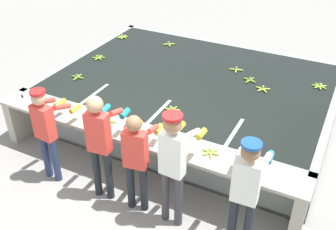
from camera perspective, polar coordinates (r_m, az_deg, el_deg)
name	(u,v)px	position (r m, az deg, el deg)	size (l,w,h in m)	color
ground_plane	(130,186)	(6.23, -5.49, -10.27)	(80.00, 80.00, 0.00)	gray
wash_tank	(192,97)	(7.65, 3.56, 2.64)	(5.13, 3.78, 0.84)	gray
work_ledge	(136,147)	(5.98, -4.65, -4.64)	(5.13, 0.45, 0.84)	#A8A393
worker_0	(46,127)	(6.08, -17.23, -1.68)	(0.45, 0.73, 1.58)	navy
worker_1	(100,138)	(5.50, -9.84, -3.37)	(0.45, 0.73, 1.71)	#1E2328
worker_2	(137,155)	(5.31, -4.58, -5.81)	(0.48, 0.74, 1.57)	#1E2328
worker_3	(173,159)	(4.99, 0.79, -6.38)	(0.42, 0.73, 1.76)	#38383D
worker_4	(246,186)	(4.78, 11.27, -10.08)	(0.43, 0.73, 1.68)	#1E2328
banana_bunch_floating_0	(250,80)	(7.45, 11.79, 4.98)	(0.28, 0.28, 0.08)	#7FAD33
banana_bunch_floating_1	(236,69)	(7.81, 9.86, 6.52)	(0.28, 0.28, 0.08)	#9EC642
banana_bunch_floating_2	(172,110)	(6.38, 0.53, 0.73)	(0.27, 0.28, 0.08)	#7FAD33
banana_bunch_floating_3	(77,77)	(7.60, -13.02, 5.39)	(0.28, 0.28, 0.08)	#75A333
banana_bunch_floating_4	(263,89)	(7.20, 13.59, 3.71)	(0.27, 0.27, 0.08)	#9EC642
banana_bunch_floating_5	(99,58)	(8.33, -10.05, 8.20)	(0.26, 0.28, 0.08)	#7FAD33
banana_bunch_floating_6	(169,44)	(8.87, 0.13, 10.25)	(0.25, 0.25, 0.08)	#9EC642
banana_bunch_floating_7	(320,86)	(7.60, 21.13, 3.93)	(0.28, 0.28, 0.08)	#93BC3D
banana_bunch_floating_8	(122,37)	(9.34, -6.62, 11.20)	(0.28, 0.28, 0.08)	#93BC3D
banana_bunch_ledge_0	(211,152)	(5.50, 6.19, -5.37)	(0.28, 0.27, 0.08)	#9EC642
banana_bunch_ledge_1	(41,106)	(6.81, -17.95, 1.22)	(0.28, 0.28, 0.08)	#8CB738
banana_bunch_ledge_2	(108,121)	(6.16, -8.73, -0.92)	(0.28, 0.28, 0.08)	#75A333
knife_0	(23,98)	(7.17, -20.31, 2.31)	(0.30, 0.24, 0.02)	silver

